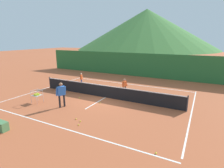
# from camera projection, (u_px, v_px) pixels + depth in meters

# --- Properties ---
(ground_plane) EXTENTS (120.00, 120.00, 0.00)m
(ground_plane) POSITION_uv_depth(u_px,v_px,m) (105.00, 97.00, 13.66)
(ground_plane) COLOR #B25633
(line_baseline_near) EXTENTS (12.28, 0.08, 0.01)m
(line_baseline_near) POSITION_uv_depth(u_px,v_px,m) (56.00, 126.00, 9.18)
(line_baseline_near) COLOR white
(line_baseline_near) RESTS_ON ground
(line_baseline_far) EXTENTS (12.28, 0.08, 0.01)m
(line_baseline_far) POSITION_uv_depth(u_px,v_px,m) (128.00, 84.00, 17.67)
(line_baseline_far) COLOR white
(line_baseline_far) RESTS_ON ground
(line_sideline_west) EXTENTS (0.08, 9.89, 0.01)m
(line_sideline_west) POSITION_uv_depth(u_px,v_px,m) (48.00, 88.00, 16.41)
(line_sideline_west) COLOR white
(line_sideline_west) RESTS_ON ground
(line_sideline_east) EXTENTS (0.08, 9.89, 0.01)m
(line_sideline_east) POSITION_uv_depth(u_px,v_px,m) (192.00, 112.00, 10.91)
(line_sideline_east) COLOR white
(line_sideline_east) RESTS_ON ground
(line_service_center) EXTENTS (0.08, 5.30, 0.01)m
(line_service_center) POSITION_uv_depth(u_px,v_px,m) (105.00, 97.00, 13.66)
(line_service_center) COLOR white
(line_service_center) RESTS_ON ground
(tennis_net) EXTENTS (11.77, 0.08, 1.05)m
(tennis_net) POSITION_uv_depth(u_px,v_px,m) (105.00, 91.00, 13.53)
(tennis_net) COLOR #333338
(tennis_net) RESTS_ON ground
(instructor) EXTENTS (0.50, 0.84, 1.67)m
(instructor) POSITION_uv_depth(u_px,v_px,m) (61.00, 92.00, 11.52)
(instructor) COLOR black
(instructor) RESTS_ON ground
(student_0) EXTENTS (0.35, 0.49, 1.20)m
(student_0) POSITION_uv_depth(u_px,v_px,m) (81.00, 78.00, 17.14)
(student_0) COLOR navy
(student_0) RESTS_ON ground
(student_1) EXTENTS (0.35, 0.51, 1.26)m
(student_1) POSITION_uv_depth(u_px,v_px,m) (124.00, 85.00, 14.43)
(student_1) COLOR black
(student_1) RESTS_ON ground
(ball_cart) EXTENTS (0.58, 0.58, 0.90)m
(ball_cart) POSITION_uv_depth(u_px,v_px,m) (37.00, 95.00, 12.41)
(ball_cart) COLOR #B7B7BC
(ball_cart) RESTS_ON ground
(tennis_ball_0) EXTENTS (0.07, 0.07, 0.07)m
(tennis_ball_0) POSITION_uv_depth(u_px,v_px,m) (80.00, 121.00, 9.65)
(tennis_ball_0) COLOR yellow
(tennis_ball_0) RESTS_ON ground
(tennis_ball_1) EXTENTS (0.07, 0.07, 0.07)m
(tennis_ball_1) POSITION_uv_depth(u_px,v_px,m) (79.00, 98.00, 13.46)
(tennis_ball_1) COLOR yellow
(tennis_ball_1) RESTS_ON ground
(tennis_ball_2) EXTENTS (0.07, 0.07, 0.07)m
(tennis_ball_2) POSITION_uv_depth(u_px,v_px,m) (76.00, 119.00, 9.92)
(tennis_ball_2) COLOR yellow
(tennis_ball_2) RESTS_ON ground
(tennis_ball_3) EXTENTS (0.07, 0.07, 0.07)m
(tennis_ball_3) POSITION_uv_depth(u_px,v_px,m) (100.00, 103.00, 12.39)
(tennis_ball_3) COLOR yellow
(tennis_ball_3) RESTS_ON ground
(tennis_ball_4) EXTENTS (0.07, 0.07, 0.07)m
(tennis_ball_4) POSITION_uv_depth(u_px,v_px,m) (156.00, 153.00, 6.96)
(tennis_ball_4) COLOR yellow
(tennis_ball_4) RESTS_ON ground
(tennis_ball_5) EXTENTS (0.07, 0.07, 0.07)m
(tennis_ball_5) POSITION_uv_depth(u_px,v_px,m) (79.00, 125.00, 9.23)
(tennis_ball_5) COLOR yellow
(tennis_ball_5) RESTS_ON ground
(windscreen_fence) EXTENTS (27.02, 0.08, 2.78)m
(windscreen_fence) POSITION_uv_depth(u_px,v_px,m) (142.00, 65.00, 20.80)
(windscreen_fence) COLOR #286B33
(windscreen_fence) RESTS_ON ground
(hill_0) EXTENTS (57.43, 57.43, 16.34)m
(hill_0) POSITION_uv_depth(u_px,v_px,m) (146.00, 30.00, 74.32)
(hill_0) COLOR #427A38
(hill_0) RESTS_ON ground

